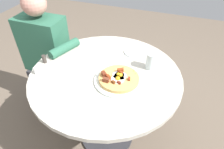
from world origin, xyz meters
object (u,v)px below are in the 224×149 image
at_px(breakfast_pizza, 118,78).
at_px(bread_plate, 134,52).
at_px(water_glass, 151,61).
at_px(pepper_shaker, 44,59).
at_px(dining_table, 106,91).
at_px(knife, 78,64).
at_px(pizza_plate, 119,80).
at_px(salt_shaker, 36,71).
at_px(fork, 76,67).
at_px(person_seated, 49,62).

height_order(breakfast_pizza, bread_plate, breakfast_pizza).
distance_m(water_glass, pepper_shaker, 0.75).
xyz_separation_m(breakfast_pizza, pepper_shaker, (-0.56, 0.01, 0.00)).
distance_m(dining_table, water_glass, 0.39).
height_order(knife, water_glass, water_glass).
bearing_deg(dining_table, pizza_plate, -23.85).
height_order(dining_table, pizza_plate, pizza_plate).
bearing_deg(salt_shaker, knife, 39.67).
bearing_deg(pepper_shaker, knife, 12.23).
bearing_deg(pepper_shaker, dining_table, 4.62).
bearing_deg(bread_plate, pizza_plate, -91.23).
bearing_deg(knife, water_glass, 13.27).
xyz_separation_m(bread_plate, water_glass, (0.15, -0.15, 0.05)).
relative_size(fork, knife, 1.00).
distance_m(fork, pepper_shaker, 0.24).
xyz_separation_m(breakfast_pizza, bread_plate, (0.01, 0.35, -0.02)).
xyz_separation_m(knife, pepper_shaker, (-0.24, -0.05, 0.02)).
height_order(dining_table, person_seated, person_seated).
bearing_deg(breakfast_pizza, pizza_plate, 27.26).
xyz_separation_m(dining_table, bread_plate, (0.12, 0.30, 0.18)).
relative_size(pizza_plate, salt_shaker, 6.52).
relative_size(pizza_plate, fork, 1.76).
relative_size(breakfast_pizza, bread_plate, 1.67).
height_order(pizza_plate, breakfast_pizza, breakfast_pizza).
relative_size(water_glass, salt_shaker, 2.40).
relative_size(dining_table, fork, 5.64).
relative_size(knife, pepper_shaker, 3.08).
bearing_deg(pepper_shaker, pizza_plate, -1.24).
bearing_deg(water_glass, person_seated, 175.50).
bearing_deg(water_glass, fork, -160.03).
bearing_deg(pizza_plate, water_glass, 51.86).
bearing_deg(breakfast_pizza, water_glass, 51.62).
bearing_deg(water_glass, dining_table, -150.19).
relative_size(breakfast_pizza, pepper_shaker, 4.39).
height_order(dining_table, fork, fork).
relative_size(breakfast_pizza, water_glass, 2.19).
xyz_separation_m(pizza_plate, fork, (-0.32, 0.03, 0.00)).
height_order(dining_table, pepper_shaker, pepper_shaker).
bearing_deg(bread_plate, water_glass, -44.28).
height_order(knife, salt_shaker, salt_shaker).
distance_m(breakfast_pizza, water_glass, 0.26).
distance_m(person_seated, pepper_shaker, 0.42).
bearing_deg(salt_shaker, breakfast_pizza, 11.89).
relative_size(bread_plate, knife, 0.85).
bearing_deg(person_seated, pepper_shaker, -52.89).
distance_m(dining_table, salt_shaker, 0.50).
xyz_separation_m(pizza_plate, bread_plate, (0.01, 0.35, -0.00)).
bearing_deg(fork, bread_plate, 41.54).
xyz_separation_m(person_seated, salt_shaker, (0.22, -0.39, 0.25)).
bearing_deg(fork, water_glass, 17.16).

